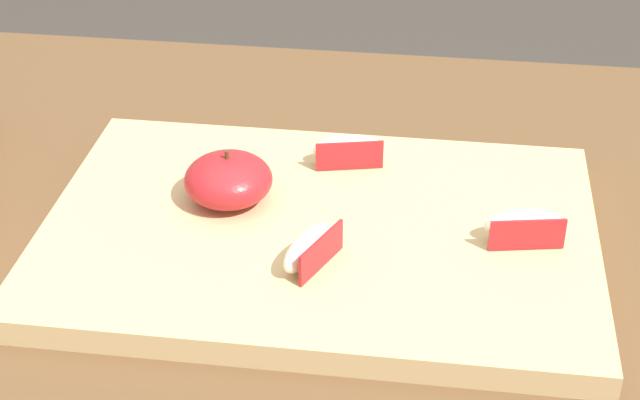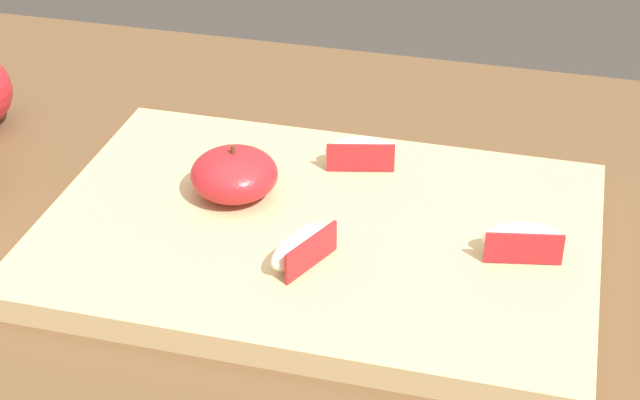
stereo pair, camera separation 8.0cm
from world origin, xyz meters
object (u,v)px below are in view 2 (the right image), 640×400
Objects in this scene: apple_wedge_front at (360,152)px; apple_wedge_right at (522,241)px; apple_half_skin_up at (234,174)px; cutting_board at (320,232)px; apple_wedge_near_knife at (301,247)px.

apple_wedge_right is at bearing -34.45° from apple_wedge_front.
apple_half_skin_up is at bearing 173.24° from apple_wedge_right.
cutting_board is at bearing -14.56° from apple_half_skin_up.
apple_wedge_right is at bearing -6.76° from apple_half_skin_up.
apple_wedge_right is 0.18m from apple_wedge_front.
apple_wedge_near_knife is 1.00× the size of apple_wedge_front.
cutting_board is 6.81× the size of apple_wedge_near_knife.
apple_wedge_front is at bearing 145.55° from apple_wedge_right.
cutting_board is 6.05× the size of apple_half_skin_up.
apple_wedge_near_knife is at bearing -94.43° from apple_wedge_front.
apple_half_skin_up is 1.13× the size of apple_wedge_right.
apple_half_skin_up is at bearing -140.98° from apple_wedge_front.
cutting_board is 0.16m from apple_wedge_right.
cutting_board is 0.06m from apple_wedge_near_knife.
cutting_board is at bearing 90.19° from apple_wedge_near_knife.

